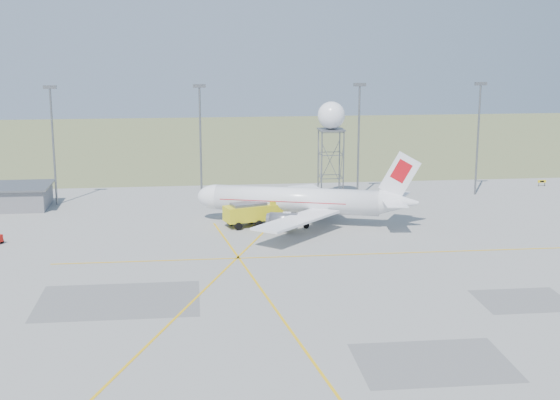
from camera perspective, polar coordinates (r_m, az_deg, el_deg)
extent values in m
plane|color=#989893|center=(76.10, 2.68, -10.59)|extent=(400.00, 400.00, 0.00)
cube|color=#5B6D3C|center=(211.55, -3.31, 4.30)|extent=(400.00, 120.00, 0.03)
cylinder|color=slate|center=(138.62, -16.24, 3.72)|extent=(0.36, 0.36, 20.00)
cube|color=slate|center=(137.54, -16.49, 7.92)|extent=(2.20, 0.50, 0.60)
cylinder|color=slate|center=(136.59, -5.83, 4.03)|extent=(0.36, 0.36, 20.00)
cube|color=slate|center=(135.49, -5.92, 8.30)|extent=(2.20, 0.50, 0.60)
cylinder|color=slate|center=(139.69, 5.76, 4.22)|extent=(0.36, 0.36, 20.00)
cube|color=slate|center=(138.62, 5.85, 8.39)|extent=(2.20, 0.50, 0.60)
cylinder|color=slate|center=(145.90, 14.26, 4.25)|extent=(0.36, 0.36, 20.00)
cube|color=slate|center=(144.88, 14.48, 8.24)|extent=(2.20, 0.50, 0.60)
cylinder|color=black|center=(158.68, 18.40, 1.11)|extent=(0.10, 0.10, 0.80)
cylinder|color=black|center=(159.18, 18.79, 1.11)|extent=(0.10, 0.10, 0.80)
cube|color=yellow|center=(158.83, 18.61, 1.30)|extent=(1.60, 0.15, 0.50)
cube|color=black|center=(158.76, 18.62, 1.30)|extent=(0.80, 0.03, 0.30)
cylinder|color=white|center=(121.00, 1.22, 0.00)|extent=(25.61, 11.22, 3.93)
ellipsoid|color=white|center=(123.66, -4.63, 0.23)|extent=(7.17, 5.60, 3.93)
cube|color=black|center=(123.84, -5.17, 0.52)|extent=(2.06, 2.50, 0.96)
cone|color=white|center=(119.47, 8.69, -0.16)|extent=(6.79, 5.48, 3.93)
cube|color=white|center=(118.65, 8.76, 1.79)|extent=(6.11, 2.12, 7.40)
cube|color=red|center=(118.53, 8.86, 2.11)|extent=(3.34, 1.31, 3.79)
cube|color=white|center=(122.46, 8.52, 0.39)|extent=(4.59, 6.09, 0.18)
cube|color=white|center=(116.31, 8.40, -0.25)|extent=(4.59, 6.09, 0.18)
cube|color=white|center=(129.55, 2.50, 0.37)|extent=(7.14, 16.28, 0.35)
cube|color=white|center=(112.48, 1.23, -1.47)|extent=(14.18, 14.73, 0.35)
cylinder|color=slate|center=(127.05, 1.20, -0.27)|extent=(4.61, 3.37, 2.26)
cylinder|color=slate|center=(116.11, 0.28, -1.48)|extent=(4.61, 3.37, 2.26)
cube|color=red|center=(121.30, 0.31, 0.08)|extent=(19.97, 9.54, 0.12)
cylinder|color=black|center=(123.90, -3.73, -1.30)|extent=(0.86, 0.86, 0.89)
cube|color=black|center=(121.46, 2.13, -1.56)|extent=(2.66, 5.93, 0.89)
cylinder|color=slate|center=(121.35, 2.13, -1.36)|extent=(0.29, 0.29, 1.77)
cylinder|color=slate|center=(135.81, 3.07, 2.43)|extent=(0.23, 0.23, 12.51)
cylinder|color=slate|center=(136.49, 4.66, 2.46)|extent=(0.23, 0.23, 12.51)
cylinder|color=slate|center=(140.21, 4.36, 2.73)|extent=(0.23, 0.23, 12.51)
cylinder|color=slate|center=(139.55, 2.81, 2.70)|extent=(0.23, 0.23, 12.51)
cube|color=slate|center=(137.08, 3.76, 5.16)|extent=(4.45, 4.45, 0.24)
sphere|color=white|center=(136.79, 3.78, 6.20)|extent=(4.81, 4.81, 4.81)
cube|color=gold|center=(120.15, -1.85, -0.89)|extent=(10.00, 5.97, 2.32)
cube|color=gold|center=(121.25, -0.39, -0.31)|extent=(3.33, 3.60, 1.48)
cube|color=black|center=(121.53, -0.07, -0.22)|extent=(0.96, 2.64, 1.05)
cube|color=slate|center=(119.45, -2.32, -0.30)|extent=(5.80, 4.05, 0.42)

